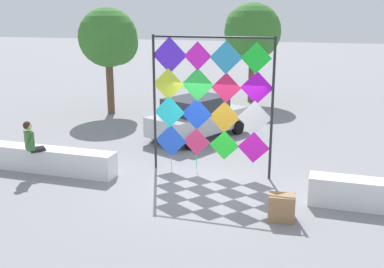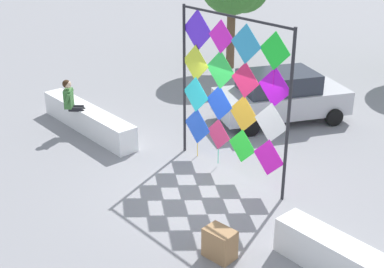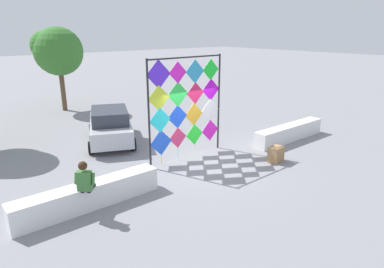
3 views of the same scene
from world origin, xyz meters
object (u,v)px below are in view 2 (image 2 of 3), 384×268
Objects in this scene: parked_car at (280,96)px; cardboard_box_large at (220,244)px; seated_vendor at (73,102)px; kite_display_rack at (231,88)px.

cardboard_box_large is (3.63, -5.87, -0.46)m from parked_car.
parked_car is (3.15, 5.01, -0.15)m from seated_vendor.
seated_vendor is at bearing -122.16° from parked_car.
seated_vendor is (-4.52, -1.57, -1.22)m from kite_display_rack.
parked_car is at bearing 121.70° from cardboard_box_large.
parked_car reaches higher than cardboard_box_large.
parked_car is (-1.37, 3.44, -1.38)m from kite_display_rack.
cardboard_box_large is (6.78, -0.86, -0.61)m from seated_vendor.
kite_display_rack reaches higher than cardboard_box_large.
seated_vendor is 6.86m from cardboard_box_large.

